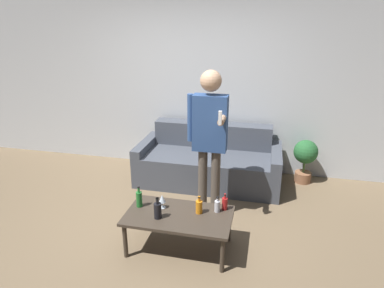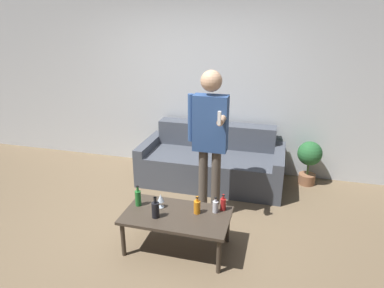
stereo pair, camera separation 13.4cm
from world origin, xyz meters
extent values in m
plane|color=#756047|center=(0.00, 0.00, 0.00)|extent=(16.00, 16.00, 0.00)
cube|color=silver|center=(0.00, 2.00, 1.35)|extent=(8.00, 0.06, 2.70)
cube|color=#474C56|center=(0.36, 1.32, 0.22)|extent=(1.72, 0.66, 0.44)
cube|color=#474C56|center=(0.36, 1.78, 0.40)|extent=(1.72, 0.26, 0.79)
cube|color=#474C56|center=(-0.57, 1.44, 0.28)|extent=(0.14, 0.92, 0.55)
cube|color=#474C56|center=(1.29, 1.44, 0.28)|extent=(0.14, 0.92, 0.55)
cube|color=#3D3328|center=(0.35, -0.14, 0.39)|extent=(1.06, 0.59, 0.03)
cylinder|color=#3D3328|center=(-0.14, -0.39, 0.19)|extent=(0.04, 0.04, 0.37)
cylinder|color=#3D3328|center=(0.83, -0.39, 0.19)|extent=(0.04, 0.04, 0.37)
cylinder|color=#3D3328|center=(-0.14, 0.11, 0.19)|extent=(0.04, 0.04, 0.37)
cylinder|color=#3D3328|center=(0.83, 0.11, 0.19)|extent=(0.04, 0.04, 0.37)
cylinder|color=black|center=(0.16, -0.24, 0.48)|extent=(0.07, 0.07, 0.16)
cylinder|color=black|center=(0.16, -0.24, 0.59)|extent=(0.03, 0.03, 0.06)
cylinder|color=black|center=(0.16, -0.24, 0.62)|extent=(0.03, 0.03, 0.01)
cylinder|color=#23752D|center=(-0.09, -0.08, 0.48)|extent=(0.06, 0.06, 0.16)
cylinder|color=#23752D|center=(-0.09, -0.08, 0.60)|extent=(0.02, 0.02, 0.06)
cylinder|color=black|center=(-0.09, -0.08, 0.62)|extent=(0.03, 0.03, 0.01)
cylinder|color=silver|center=(0.71, 0.00, 0.46)|extent=(0.06, 0.06, 0.12)
cylinder|color=silver|center=(0.71, 0.00, 0.55)|extent=(0.02, 0.02, 0.05)
cylinder|color=black|center=(0.71, 0.00, 0.56)|extent=(0.02, 0.02, 0.01)
cylinder|color=#B21E1E|center=(0.78, 0.06, 0.47)|extent=(0.06, 0.06, 0.13)
cylinder|color=#B21E1E|center=(0.78, 0.06, 0.55)|extent=(0.02, 0.02, 0.05)
cylinder|color=black|center=(0.78, 0.06, 0.57)|extent=(0.03, 0.03, 0.01)
cylinder|color=orange|center=(0.54, -0.07, 0.47)|extent=(0.07, 0.07, 0.13)
cylinder|color=orange|center=(0.54, -0.07, 0.56)|extent=(0.03, 0.03, 0.05)
cylinder|color=black|center=(0.54, -0.07, 0.58)|extent=(0.03, 0.03, 0.01)
cylinder|color=silver|center=(0.15, -0.05, 0.41)|extent=(0.07, 0.07, 0.01)
cylinder|color=silver|center=(0.15, -0.05, 0.44)|extent=(0.01, 0.01, 0.06)
cone|color=silver|center=(0.15, -0.05, 0.51)|extent=(0.07, 0.07, 0.08)
cylinder|color=brown|center=(0.45, 0.57, 0.42)|extent=(0.11, 0.11, 0.84)
cylinder|color=brown|center=(0.60, 0.57, 0.42)|extent=(0.11, 0.11, 0.84)
cube|color=#2D4C84|center=(0.52, 0.57, 1.15)|extent=(0.38, 0.17, 0.63)
sphere|color=tan|center=(0.52, 0.57, 1.62)|extent=(0.23, 0.23, 0.23)
cylinder|color=#2D4C84|center=(0.30, 0.57, 1.20)|extent=(0.07, 0.07, 0.54)
cylinder|color=tan|center=(0.68, 0.43, 1.25)|extent=(0.07, 0.27, 0.07)
cube|color=white|center=(0.68, 0.27, 1.31)|extent=(0.03, 0.03, 0.14)
cylinder|color=#936042|center=(1.70, 1.75, 0.07)|extent=(0.23, 0.23, 0.15)
cylinder|color=#476B38|center=(1.70, 1.75, 0.25)|extent=(0.03, 0.03, 0.20)
sphere|color=#286633|center=(1.70, 1.75, 0.47)|extent=(0.34, 0.34, 0.34)
camera|label=1|loc=(1.14, -2.98, 2.24)|focal=32.00mm
camera|label=2|loc=(1.27, -2.95, 2.24)|focal=32.00mm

